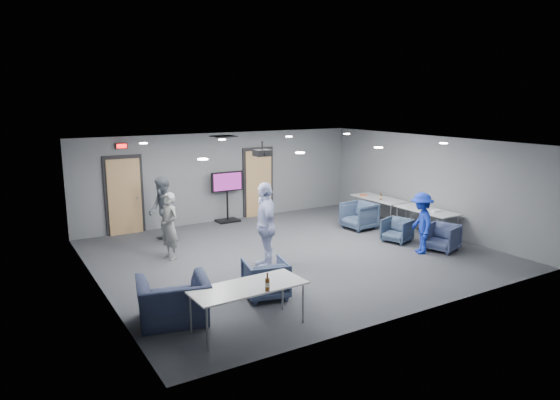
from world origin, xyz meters
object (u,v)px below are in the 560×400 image
person_c (265,226)px  person_d (421,223)px  chair_front_b (173,301)px  table_front_left (248,288)px  chair_right_a (359,216)px  chair_right_c (442,237)px  person_b (163,210)px  chair_front_a (266,278)px  tv_stand (227,194)px  table_right_a (379,199)px  chair_right_b (397,230)px  bottle_right (381,197)px  person_a (169,226)px  table_right_b (427,211)px  bottle_front (267,284)px  projector (262,153)px

person_c → person_d: 3.90m
chair_front_b → table_front_left: 1.32m
chair_right_a → chair_right_c: (0.41, -2.69, -0.06)m
person_b → chair_front_a: 4.57m
chair_front_b → tv_stand: (3.77, 5.91, 0.49)m
person_b → table_right_a: 6.50m
table_right_a → person_d: bearing=156.1°
chair_right_b → tv_stand: (-2.89, 4.29, 0.56)m
person_b → bottle_right: 6.40m
person_a → person_d: (5.38, -2.72, -0.04)m
person_c → table_front_left: bearing=-17.8°
table_right_b → bottle_right: (-0.14, 1.68, 0.13)m
person_b → tv_stand: 2.71m
person_c → chair_front_a: (-0.82, -1.47, -0.60)m
person_d → table_front_left: 5.67m
person_d → chair_right_b: 1.11m
chair_right_b → chair_front_a: chair_front_a is taller
person_a → bottle_front: person_a is taller
person_d → projector: 4.22m
chair_right_a → chair_right_c: chair_right_a is taller
chair_right_a → person_b: bearing=-109.8°
bottle_right → person_c: bearing=-160.8°
bottle_front → bottle_right: 7.88m
table_right_b → tv_stand: tv_stand is taller
table_right_a → table_right_b: same height
chair_right_b → chair_right_a: bearing=161.3°
person_d → table_right_b: person_d is taller
person_c → chair_front_a: size_ratio=2.40×
person_c → tv_stand: size_ratio=1.25×
person_c → chair_front_b: (-2.69, -1.63, -0.59)m
chair_front_a → table_right_a: 6.80m
table_right_a → projector: projector is taller
table_right_a → projector: 4.71m
person_a → projector: 2.85m
person_a → table_right_b: (6.68, -1.69, -0.10)m
chair_front_b → tv_stand: bearing=-109.5°
person_a → bottle_right: 6.54m
person_b → chair_right_b: (5.30, -3.05, -0.56)m
chair_right_c → person_c: bearing=-121.4°
person_b → chair_right_c: bearing=57.3°
person_c → person_d: size_ratio=1.29×
chair_front_a → table_front_left: (-0.89, -1.00, 0.32)m
person_d → table_right_b: size_ratio=0.83×
table_right_a → person_c: bearing=110.9°
person_b → chair_front_b: 4.90m
table_right_a → projector: bearing=97.1°
person_b → tv_stand: person_b is taller
person_d → person_b: bearing=-99.3°
person_b → bottle_front: 5.85m
person_d → tv_stand: bearing=-123.9°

